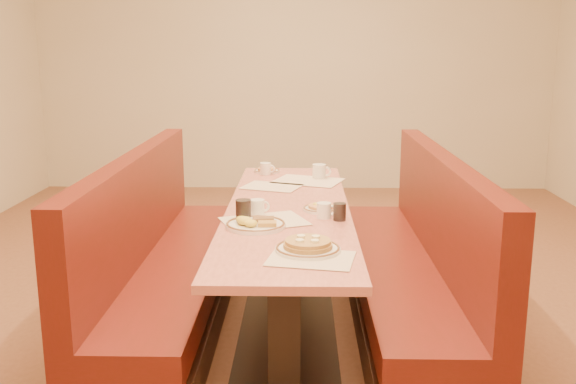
{
  "coord_description": "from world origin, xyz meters",
  "views": [
    {
      "loc": [
        0.07,
        -3.58,
        1.65
      ],
      "look_at": [
        0.0,
        -0.03,
        0.85
      ],
      "focal_mm": 40.0,
      "sensor_mm": 36.0,
      "label": 1
    }
  ],
  "objects_px": {
    "eggs_plate": "(255,224)",
    "coffee_mug_a": "(325,210)",
    "soda_tumbler_mid": "(340,212)",
    "coffee_mug_d": "(266,168)",
    "soda_tumbler_near": "(243,210)",
    "pancake_plate": "(308,247)",
    "booth_right": "(413,273)",
    "coffee_mug_c": "(320,171)",
    "booth_left": "(164,271)",
    "coffee_mug_b": "(258,207)",
    "diner_table": "(288,270)"
  },
  "relations": [
    {
      "from": "coffee_mug_a",
      "to": "coffee_mug_d",
      "type": "height_order",
      "value": "coffee_mug_d"
    },
    {
      "from": "pancake_plate",
      "to": "coffee_mug_d",
      "type": "height_order",
      "value": "coffee_mug_d"
    },
    {
      "from": "coffee_mug_b",
      "to": "coffee_mug_c",
      "type": "relative_size",
      "value": 0.83
    },
    {
      "from": "coffee_mug_a",
      "to": "soda_tumbler_mid",
      "type": "bearing_deg",
      "value": -29.4
    },
    {
      "from": "diner_table",
      "to": "soda_tumbler_near",
      "type": "bearing_deg",
      "value": -129.61
    },
    {
      "from": "diner_table",
      "to": "coffee_mug_d",
      "type": "height_order",
      "value": "coffee_mug_d"
    },
    {
      "from": "coffee_mug_a",
      "to": "coffee_mug_c",
      "type": "height_order",
      "value": "coffee_mug_c"
    },
    {
      "from": "booth_left",
      "to": "coffee_mug_c",
      "type": "distance_m",
      "value": 1.34
    },
    {
      "from": "booth_right",
      "to": "coffee_mug_a",
      "type": "height_order",
      "value": "booth_right"
    },
    {
      "from": "booth_right",
      "to": "soda_tumbler_near",
      "type": "distance_m",
      "value": 1.1
    },
    {
      "from": "coffee_mug_d",
      "to": "soda_tumbler_mid",
      "type": "bearing_deg",
      "value": -56.75
    },
    {
      "from": "booth_right",
      "to": "eggs_plate",
      "type": "distance_m",
      "value": 1.07
    },
    {
      "from": "pancake_plate",
      "to": "booth_right",
      "type": "bearing_deg",
      "value": 52.47
    },
    {
      "from": "coffee_mug_c",
      "to": "booth_right",
      "type": "bearing_deg",
      "value": -50.84
    },
    {
      "from": "coffee_mug_d",
      "to": "soda_tumbler_mid",
      "type": "height_order",
      "value": "soda_tumbler_mid"
    },
    {
      "from": "soda_tumbler_mid",
      "to": "coffee_mug_a",
      "type": "bearing_deg",
      "value": 149.62
    },
    {
      "from": "booth_left",
      "to": "pancake_plate",
      "type": "bearing_deg",
      "value": -44.23
    },
    {
      "from": "soda_tumbler_mid",
      "to": "booth_right",
      "type": "bearing_deg",
      "value": 30.79
    },
    {
      "from": "eggs_plate",
      "to": "coffee_mug_c",
      "type": "bearing_deg",
      "value": 73.96
    },
    {
      "from": "booth_left",
      "to": "coffee_mug_a",
      "type": "relative_size",
      "value": 22.63
    },
    {
      "from": "booth_left",
      "to": "soda_tumbler_near",
      "type": "xyz_separation_m",
      "value": [
        0.5,
        -0.28,
        0.44
      ]
    },
    {
      "from": "booth_right",
      "to": "coffee_mug_c",
      "type": "height_order",
      "value": "booth_right"
    },
    {
      "from": "eggs_plate",
      "to": "coffee_mug_a",
      "type": "xyz_separation_m",
      "value": [
        0.36,
        0.2,
        0.02
      ]
    },
    {
      "from": "eggs_plate",
      "to": "soda_tumbler_near",
      "type": "bearing_deg",
      "value": 117.1
    },
    {
      "from": "diner_table",
      "to": "coffee_mug_a",
      "type": "distance_m",
      "value": 0.52
    },
    {
      "from": "diner_table",
      "to": "coffee_mug_b",
      "type": "relative_size",
      "value": 22.58
    },
    {
      "from": "booth_right",
      "to": "pancake_plate",
      "type": "xyz_separation_m",
      "value": [
        -0.63,
        -0.82,
        0.41
      ]
    },
    {
      "from": "eggs_plate",
      "to": "soda_tumbler_mid",
      "type": "distance_m",
      "value": 0.47
    },
    {
      "from": "coffee_mug_b",
      "to": "soda_tumbler_mid",
      "type": "bearing_deg",
      "value": -37.66
    },
    {
      "from": "coffee_mug_b",
      "to": "pancake_plate",
      "type": "bearing_deg",
      "value": -92.14
    },
    {
      "from": "eggs_plate",
      "to": "coffee_mug_d",
      "type": "relative_size",
      "value": 2.74
    },
    {
      "from": "coffee_mug_a",
      "to": "soda_tumbler_near",
      "type": "height_order",
      "value": "soda_tumbler_near"
    },
    {
      "from": "eggs_plate",
      "to": "coffee_mug_b",
      "type": "relative_size",
      "value": 2.78
    },
    {
      "from": "pancake_plate",
      "to": "soda_tumbler_near",
      "type": "distance_m",
      "value": 0.63
    },
    {
      "from": "booth_left",
      "to": "soda_tumbler_near",
      "type": "height_order",
      "value": "booth_left"
    },
    {
      "from": "coffee_mug_d",
      "to": "soda_tumbler_near",
      "type": "distance_m",
      "value": 1.27
    },
    {
      "from": "soda_tumbler_mid",
      "to": "pancake_plate",
      "type": "bearing_deg",
      "value": -107.69
    },
    {
      "from": "booth_right",
      "to": "pancake_plate",
      "type": "height_order",
      "value": "booth_right"
    },
    {
      "from": "pancake_plate",
      "to": "coffee_mug_d",
      "type": "relative_size",
      "value": 2.63
    },
    {
      "from": "coffee_mug_a",
      "to": "coffee_mug_d",
      "type": "distance_m",
      "value": 1.27
    },
    {
      "from": "pancake_plate",
      "to": "coffee_mug_b",
      "type": "xyz_separation_m",
      "value": [
        -0.27,
        0.65,
        0.02
      ]
    },
    {
      "from": "coffee_mug_c",
      "to": "coffee_mug_d",
      "type": "xyz_separation_m",
      "value": [
        -0.39,
        0.14,
        -0.01
      ]
    },
    {
      "from": "pancake_plate",
      "to": "coffee_mug_d",
      "type": "distance_m",
      "value": 1.83
    },
    {
      "from": "eggs_plate",
      "to": "coffee_mug_a",
      "type": "height_order",
      "value": "coffee_mug_a"
    },
    {
      "from": "pancake_plate",
      "to": "coffee_mug_b",
      "type": "relative_size",
      "value": 2.67
    },
    {
      "from": "coffee_mug_b",
      "to": "soda_tumbler_near",
      "type": "height_order",
      "value": "soda_tumbler_near"
    },
    {
      "from": "coffee_mug_b",
      "to": "soda_tumbler_near",
      "type": "xyz_separation_m",
      "value": [
        -0.07,
        -0.11,
        0.01
      ]
    },
    {
      "from": "soda_tumbler_near",
      "to": "booth_left",
      "type": "bearing_deg",
      "value": 150.68
    },
    {
      "from": "diner_table",
      "to": "coffee_mug_a",
      "type": "relative_size",
      "value": 22.63
    },
    {
      "from": "coffee_mug_d",
      "to": "pancake_plate",
      "type": "bearing_deg",
      "value": -67.83
    }
  ]
}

